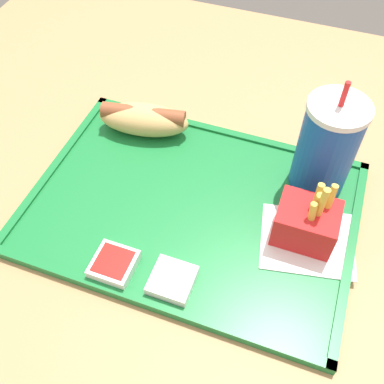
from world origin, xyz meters
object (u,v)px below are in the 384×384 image
(soda_cup, at_px, (327,147))
(fries_carton, at_px, (307,222))
(hot_dog_far, at_px, (144,119))
(sauce_cup_mayo, at_px, (172,280))
(sauce_cup_ketchup, at_px, (114,264))

(soda_cup, xyz_separation_m, fries_carton, (0.00, -0.10, -0.04))
(hot_dog_far, bearing_deg, sauce_cup_mayo, -59.24)
(hot_dog_far, distance_m, sauce_cup_ketchup, 0.25)
(soda_cup, xyz_separation_m, hot_dog_far, (-0.28, 0.01, -0.05))
(hot_dog_far, height_order, fries_carton, fries_carton)
(hot_dog_far, bearing_deg, soda_cup, -2.46)
(sauce_cup_ketchup, bearing_deg, soda_cup, 47.12)
(fries_carton, height_order, sauce_cup_mayo, fries_carton)
(sauce_cup_mayo, bearing_deg, hot_dog_far, 120.76)
(hot_dog_far, distance_m, sauce_cup_mayo, 0.28)
(fries_carton, bearing_deg, sauce_cup_mayo, -137.52)
(soda_cup, relative_size, fries_carton, 1.72)
(sauce_cup_mayo, bearing_deg, soda_cup, 58.88)
(fries_carton, relative_size, sauce_cup_mayo, 1.99)
(soda_cup, distance_m, hot_dog_far, 0.28)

